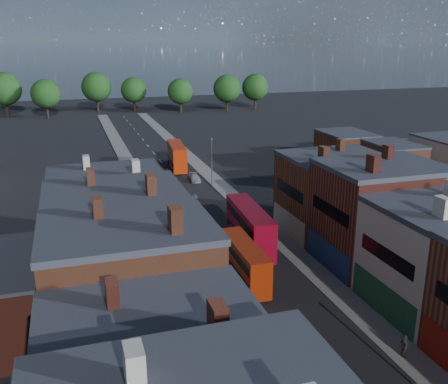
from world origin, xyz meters
TOP-DOWN VIEW (x-y plane):
  - pavement_west at (-6.50, 50.00)m, footprint 3.00×200.00m
  - pavement_east at (6.50, 50.00)m, footprint 3.00×200.00m
  - lamp_post_2 at (-5.20, 30.00)m, footprint 0.25×0.70m
  - lamp_post_3 at (5.20, 60.00)m, footprint 0.25×0.70m
  - bus_0 at (-1.50, 24.80)m, footprint 2.57×9.78m
  - bus_1 at (1.96, 32.73)m, footprint 3.48×11.88m
  - bus_2 at (1.93, 72.78)m, footprint 3.62×11.32m
  - car_2 at (-3.00, 44.45)m, footprint 2.09×4.07m
  - car_3 at (3.02, 63.26)m, footprint 1.95×4.14m
  - ped_1 at (-6.41, 11.05)m, footprint 0.88×0.68m
  - ped_3 at (6.04, 9.09)m, footprint 0.69×1.17m

SIDE VIEW (x-z plane):
  - pavement_west at x=-6.50m, z-range 0.00..0.12m
  - pavement_east at x=6.50m, z-range 0.00..0.12m
  - car_2 at x=-3.00m, z-range 0.00..1.10m
  - car_3 at x=3.02m, z-range 0.00..1.17m
  - ped_1 at x=-6.41m, z-range 0.12..1.72m
  - ped_3 at x=6.04m, z-range 0.12..1.99m
  - bus_0 at x=-1.50m, z-range 0.17..4.38m
  - bus_2 at x=1.93m, z-range 0.19..5.00m
  - bus_1 at x=1.96m, z-range 0.20..5.27m
  - lamp_post_2 at x=-5.20m, z-range 0.64..8.77m
  - lamp_post_3 at x=5.20m, z-range 0.64..8.77m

